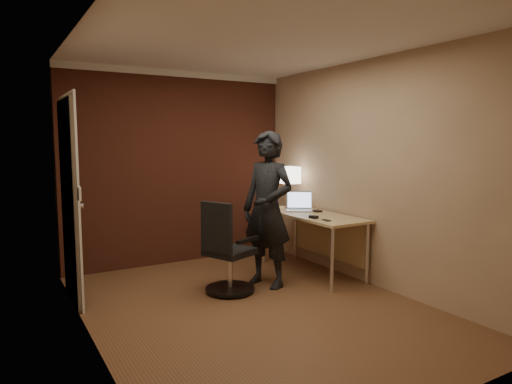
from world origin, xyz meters
TOP-DOWN VIEW (x-y plane):
  - room at (-0.27, 1.54)m, footprint 4.00×4.00m
  - desk at (1.25, 0.64)m, footprint 0.60×1.50m
  - desk_lamp at (1.27, 1.25)m, footprint 0.22×0.22m
  - laptop at (1.22, 0.95)m, footprint 0.42×0.40m
  - mouse at (1.00, 0.37)m, footprint 0.07×0.11m
  - phone at (1.03, 0.17)m, footprint 0.08×0.12m
  - wallet at (1.32, 0.72)m, footprint 0.09×0.11m
  - office_chair at (-0.06, 0.48)m, footprint 0.57×0.61m
  - person at (0.47, 0.50)m, footprint 0.62×0.73m

SIDE VIEW (x-z plane):
  - office_chair at x=-0.06m, z-range -0.06..0.91m
  - desk at x=1.25m, z-range 0.24..0.97m
  - phone at x=1.03m, z-range 0.73..0.74m
  - wallet at x=1.32m, z-range 0.73..0.75m
  - mouse at x=1.00m, z-range 0.73..0.76m
  - laptop at x=1.22m, z-range 0.68..0.91m
  - person at x=0.47m, z-range 0.00..1.71m
  - desk_lamp at x=1.27m, z-range 0.88..1.41m
  - room at x=-0.27m, z-range -0.63..3.37m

